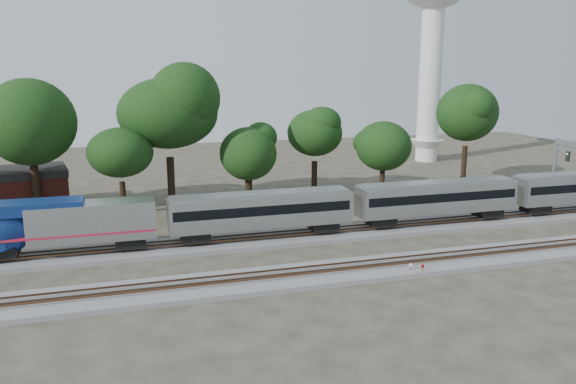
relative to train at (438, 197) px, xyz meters
name	(u,v)px	position (x,y,z in m)	size (l,w,h in m)	color
ground	(312,260)	(-15.58, -6.00, -3.14)	(160.00, 160.00, 0.00)	#383328
track_far	(291,237)	(-15.58, 0.00, -2.94)	(160.00, 5.00, 0.73)	slate
track_near	(328,273)	(-15.58, -10.00, -2.94)	(160.00, 5.00, 0.73)	slate
train	(438,197)	(0.00, 0.00, 0.00)	(88.24, 3.04, 4.48)	#AAADB1
switch_stand_red	(422,269)	(-8.56, -12.14, -2.53)	(0.30, 0.06, 0.96)	#512D19
switch_stand_white	(411,267)	(-9.31, -11.62, -2.53)	(0.30, 0.12, 0.96)	#512D19
switch_lever	(415,271)	(-8.75, -11.29, -2.99)	(0.50, 0.30, 0.30)	#512D19
brick_building	(21,189)	(-41.87, 20.01, -0.73)	(11.00, 8.60, 4.78)	maroon
tree_1	(30,122)	(-39.74, 16.42, 7.14)	(10.46, 10.46, 14.75)	black
tree_2	(120,153)	(-30.68, 13.86, 3.84)	(7.12, 7.12, 10.04)	black
tree_3	(168,113)	(-25.23, 16.40, 7.76)	(11.09, 11.09, 15.63)	black
tree_4	(248,154)	(-16.33, 14.98, 2.94)	(6.21, 6.21, 8.76)	black
tree_5	(315,133)	(-6.92, 18.30, 4.73)	(8.02, 8.02, 11.31)	black
tree_6	(383,146)	(0.04, 12.88, 3.49)	(6.77, 6.77, 9.55)	black
tree_7	(467,113)	(15.18, 18.28, 6.82)	(10.14, 10.14, 14.29)	black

